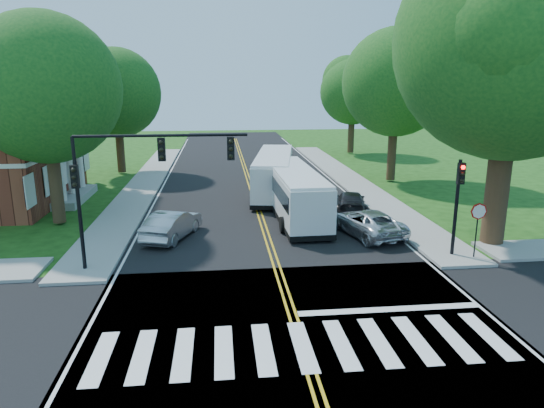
{
  "coord_description": "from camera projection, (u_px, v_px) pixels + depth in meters",
  "views": [
    {
      "loc": [
        -2.38,
        -13.63,
        7.82
      ],
      "look_at": [
        -0.01,
        7.91,
        2.4
      ],
      "focal_mm": 32.0,
      "sensor_mm": 36.0,
      "label": 1
    }
  ],
  "objects": [
    {
      "name": "ground",
      "position": [
        300.0,
        338.0,
        15.29
      ],
      "size": [
        140.0,
        140.0,
        0.0
      ],
      "primitive_type": "plane",
      "color": "#173F0F",
      "rests_on": "ground"
    },
    {
      "name": "road",
      "position": [
        256.0,
        202.0,
        32.65
      ],
      "size": [
        14.0,
        96.0,
        0.01
      ],
      "primitive_type": "cube",
      "color": "black",
      "rests_on": "ground"
    },
    {
      "name": "cross_road",
      "position": [
        300.0,
        338.0,
        15.29
      ],
      "size": [
        60.0,
        12.0,
        0.01
      ],
      "primitive_type": "cube",
      "color": "black",
      "rests_on": "ground"
    },
    {
      "name": "center_line",
      "position": [
        252.0,
        190.0,
        36.5
      ],
      "size": [
        0.36,
        70.0,
        0.01
      ],
      "primitive_type": "cube",
      "color": "gold",
      "rests_on": "road"
    },
    {
      "name": "edge_line_w",
      "position": [
        160.0,
        192.0,
        35.78
      ],
      "size": [
        0.12,
        70.0,
        0.01
      ],
      "primitive_type": "cube",
      "color": "silver",
      "rests_on": "road"
    },
    {
      "name": "edge_line_e",
      "position": [
        340.0,
        188.0,
        37.23
      ],
      "size": [
        0.12,
        70.0,
        0.01
      ],
      "primitive_type": "cube",
      "color": "silver",
      "rests_on": "road"
    },
    {
      "name": "crosswalk",
      "position": [
        303.0,
        346.0,
        14.81
      ],
      "size": [
        12.6,
        3.0,
        0.01
      ],
      "primitive_type": "cube",
      "color": "silver",
      "rests_on": "road"
    },
    {
      "name": "stop_bar",
      "position": [
        390.0,
        309.0,
        17.2
      ],
      "size": [
        6.6,
        0.4,
        0.01
      ],
      "primitive_type": "cube",
      "color": "silver",
      "rests_on": "road"
    },
    {
      "name": "sidewalk_nw",
      "position": [
        145.0,
        183.0,
        38.5
      ],
      "size": [
        2.6,
        40.0,
        0.15
      ],
      "primitive_type": "cube",
      "color": "gray",
      "rests_on": "ground"
    },
    {
      "name": "sidewalk_ne",
      "position": [
        349.0,
        179.0,
        40.26
      ],
      "size": [
        2.6,
        40.0,
        0.15
      ],
      "primitive_type": "cube",
      "color": "gray",
      "rests_on": "ground"
    },
    {
      "name": "tree_ne_big",
      "position": [
        514.0,
        42.0,
        21.84
      ],
      "size": [
        10.8,
        10.8,
        14.91
      ],
      "color": "#372116",
      "rests_on": "ground"
    },
    {
      "name": "tree_west_near",
      "position": [
        45.0,
        89.0,
        25.75
      ],
      "size": [
        8.0,
        8.0,
        11.4
      ],
      "color": "#372116",
      "rests_on": "ground"
    },
    {
      "name": "tree_west_far",
      "position": [
        116.0,
        93.0,
        41.36
      ],
      "size": [
        7.6,
        7.6,
        10.67
      ],
      "color": "#372116",
      "rests_on": "ground"
    },
    {
      "name": "tree_east_mid",
      "position": [
        396.0,
        83.0,
        37.75
      ],
      "size": [
        8.4,
        8.4,
        11.93
      ],
      "color": "#372116",
      "rests_on": "ground"
    },
    {
      "name": "tree_east_far",
      "position": [
        353.0,
        92.0,
        53.53
      ],
      "size": [
        7.2,
        7.2,
        10.34
      ],
      "color": "#372116",
      "rests_on": "ground"
    },
    {
      "name": "signal_nw",
      "position": [
        134.0,
        170.0,
        19.81
      ],
      "size": [
        7.15,
        0.46,
        5.66
      ],
      "color": "black",
      "rests_on": "ground"
    },
    {
      "name": "signal_ne",
      "position": [
        458.0,
        195.0,
        21.65
      ],
      "size": [
        0.3,
        0.46,
        4.4
      ],
      "color": "black",
      "rests_on": "ground"
    },
    {
      "name": "stop_sign",
      "position": [
        478.0,
        217.0,
        21.52
      ],
      "size": [
        0.76,
        0.08,
        2.53
      ],
      "color": "black",
      "rests_on": "ground"
    },
    {
      "name": "bus_lead",
      "position": [
        294.0,
        192.0,
        29.02
      ],
      "size": [
        2.86,
        11.02,
        2.83
      ],
      "rotation": [
        0.0,
        0.0,
        3.17
      ],
      "color": "silver",
      "rests_on": "road"
    },
    {
      "name": "bus_follow",
      "position": [
        274.0,
        173.0,
        35.02
      ],
      "size": [
        4.25,
        11.39,
        2.88
      ],
      "rotation": [
        0.0,
        0.0,
        2.97
      ],
      "color": "silver",
      "rests_on": "road"
    },
    {
      "name": "hatchback",
      "position": [
        172.0,
        224.0,
        24.95
      ],
      "size": [
        2.97,
        4.69,
        1.46
      ],
      "primitive_type": "imported",
      "rotation": [
        0.0,
        0.0,
        2.79
      ],
      "color": "#A7AAAE",
      "rests_on": "road"
    },
    {
      "name": "suv",
      "position": [
        367.0,
        222.0,
        25.47
      ],
      "size": [
        3.41,
        5.34,
        1.37
      ],
      "primitive_type": "imported",
      "rotation": [
        0.0,
        0.0,
        3.39
      ],
      "color": "silver",
      "rests_on": "road"
    },
    {
      "name": "dark_sedan",
      "position": [
        351.0,
        202.0,
        30.14
      ],
      "size": [
        2.74,
        4.66,
        1.27
      ],
      "primitive_type": "imported",
      "rotation": [
        0.0,
        0.0,
        2.91
      ],
      "color": "black",
      "rests_on": "road"
    }
  ]
}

